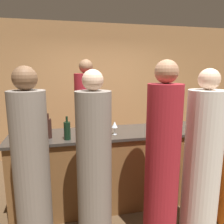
{
  "coord_description": "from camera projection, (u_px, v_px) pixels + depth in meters",
  "views": [
    {
      "loc": [
        -0.83,
        -2.74,
        1.85
      ],
      "look_at": [
        -0.18,
        0.1,
        1.28
      ],
      "focal_mm": 35.0,
      "sensor_mm": 36.0,
      "label": 1
    }
  ],
  "objects": [
    {
      "name": "guest_4",
      "position": [
        94.0,
        172.0,
        2.13
      ],
      "size": [
        0.34,
        0.34,
        1.86
      ],
      "color": "gray",
      "rests_on": "ground_plane"
    },
    {
      "name": "wine_glass_3",
      "position": [
        88.0,
        129.0,
        2.67
      ],
      "size": [
        0.07,
        0.07,
        0.14
      ],
      "color": "silver",
      "rests_on": "bar_counter"
    },
    {
      "name": "back_wall",
      "position": [
        101.0,
        91.0,
        4.75
      ],
      "size": [
        8.0,
        0.06,
        2.8
      ],
      "color": "#A37547",
      "rests_on": "ground_plane"
    },
    {
      "name": "wine_bottle_0",
      "position": [
        67.0,
        130.0,
        2.57
      ],
      "size": [
        0.08,
        0.08,
        0.28
      ],
      "color": "black",
      "rests_on": "bar_counter"
    },
    {
      "name": "bar_counter",
      "position": [
        126.0,
        166.0,
        3.06
      ],
      "size": [
        3.06,
        0.67,
        1.03
      ],
      "color": "brown",
      "rests_on": "ground_plane"
    },
    {
      "name": "wine_bottle_1",
      "position": [
        48.0,
        128.0,
        2.63
      ],
      "size": [
        0.08,
        0.08,
        0.3
      ],
      "color": "black",
      "rests_on": "bar_counter"
    },
    {
      "name": "ice_bucket",
      "position": [
        200.0,
        119.0,
        3.23
      ],
      "size": [
        0.2,
        0.2,
        0.2
      ],
      "color": "#9E9993",
      "rests_on": "bar_counter"
    },
    {
      "name": "guest_0",
      "position": [
        162.0,
        163.0,
        2.24
      ],
      "size": [
        0.35,
        0.35,
        1.95
      ],
      "color": "maroon",
      "rests_on": "ground_plane"
    },
    {
      "name": "ground_plane",
      "position": [
        126.0,
        200.0,
        3.16
      ],
      "size": [
        14.0,
        14.0,
        0.0
      ],
      "primitive_type": "plane",
      "color": "#4C3823"
    },
    {
      "name": "wine_glass_0",
      "position": [
        115.0,
        125.0,
        2.77
      ],
      "size": [
        0.08,
        0.08,
        0.17
      ],
      "color": "silver",
      "rests_on": "bar_counter"
    },
    {
      "name": "wine_glass_2",
      "position": [
        67.0,
        125.0,
        2.74
      ],
      "size": [
        0.08,
        0.08,
        0.17
      ],
      "color": "silver",
      "rests_on": "bar_counter"
    },
    {
      "name": "bartender",
      "position": [
        87.0,
        126.0,
        3.62
      ],
      "size": [
        0.39,
        0.39,
        2.01
      ],
      "rotation": [
        0.0,
        0.0,
        3.14
      ],
      "color": "maroon",
      "rests_on": "ground_plane"
    },
    {
      "name": "guest_1",
      "position": [
        32.0,
        172.0,
        2.09
      ],
      "size": [
        0.34,
        0.34,
        1.89
      ],
      "color": "gray",
      "rests_on": "ground_plane"
    },
    {
      "name": "guest_3",
      "position": [
        202.0,
        163.0,
        2.35
      ],
      "size": [
        0.39,
        0.39,
        1.87
      ],
      "color": "silver",
      "rests_on": "ground_plane"
    },
    {
      "name": "wine_glass_1",
      "position": [
        167.0,
        124.0,
        2.87
      ],
      "size": [
        0.07,
        0.07,
        0.15
      ],
      "color": "silver",
      "rests_on": "bar_counter"
    },
    {
      "name": "wine_bottle_2",
      "position": [
        196.0,
        122.0,
        2.95
      ],
      "size": [
        0.07,
        0.07,
        0.31
      ],
      "color": "black",
      "rests_on": "bar_counter"
    }
  ]
}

